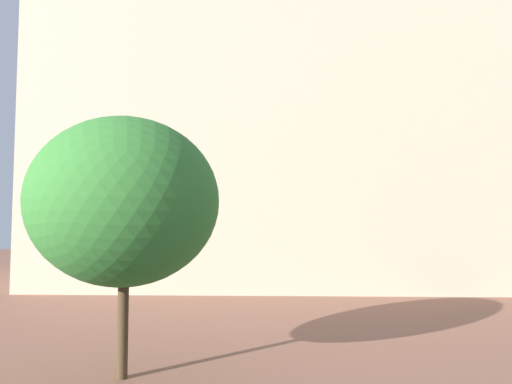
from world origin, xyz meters
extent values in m
cube|color=beige|center=(-0.41, 32.02, 9.41)|extent=(27.68, 13.08, 18.81)
cube|color=beige|center=(0.89, 32.02, 14.57)|extent=(4.49, 4.49, 29.14)
cylinder|color=beige|center=(-12.75, 26.98, 11.66)|extent=(2.80, 2.80, 23.31)
cylinder|color=beige|center=(11.93, 26.98, 11.64)|extent=(2.80, 2.80, 23.28)
cylinder|color=#4C3823|center=(-3.79, 12.04, 1.24)|extent=(0.27, 0.27, 2.48)
ellipsoid|color=#387F33|center=(-3.79, 12.04, 4.38)|extent=(4.76, 4.76, 4.29)
camera|label=1|loc=(-0.05, 0.21, 3.82)|focal=33.17mm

